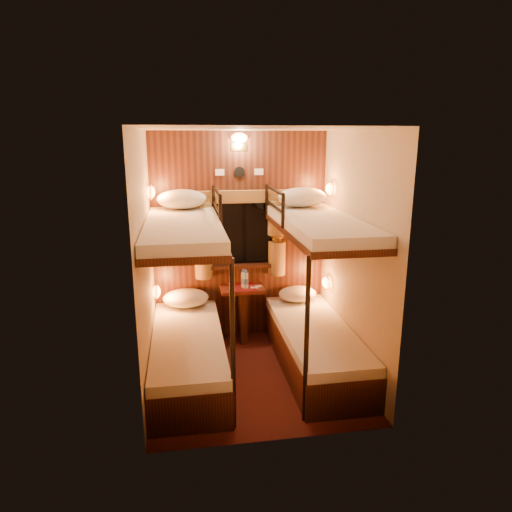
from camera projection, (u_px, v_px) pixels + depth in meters
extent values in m
plane|color=#3D1110|center=(254.00, 374.00, 4.61)|extent=(2.10, 2.10, 0.00)
plane|color=silver|center=(254.00, 129.00, 4.01)|extent=(2.10, 2.10, 0.00)
plane|color=#C6B293|center=(240.00, 237.00, 5.31)|extent=(2.40, 0.00, 2.40)
plane|color=#C6B293|center=(276.00, 297.00, 3.31)|extent=(2.40, 0.00, 2.40)
plane|color=#C6B293|center=(146.00, 265.00, 4.15)|extent=(0.00, 2.40, 2.40)
plane|color=#C6B293|center=(354.00, 256.00, 4.47)|extent=(0.00, 2.40, 2.40)
cube|color=black|center=(240.00, 237.00, 5.30)|extent=(2.00, 0.03, 2.40)
cube|color=black|center=(188.00, 360.00, 4.53)|extent=(0.70, 1.90, 0.35)
cube|color=white|center=(187.00, 340.00, 4.48)|extent=(0.68, 1.88, 0.10)
cube|color=black|center=(183.00, 235.00, 4.21)|extent=(0.70, 1.90, 0.06)
cube|color=white|center=(183.00, 227.00, 4.19)|extent=(0.68, 1.88, 0.10)
cylinder|color=black|center=(233.00, 347.00, 3.59)|extent=(0.04, 0.04, 1.45)
cylinder|color=black|center=(214.00, 201.00, 5.06)|extent=(0.04, 0.04, 0.32)
cylinder|color=black|center=(220.00, 213.00, 4.25)|extent=(0.04, 0.04, 0.32)
cylinder|color=black|center=(216.00, 191.00, 4.61)|extent=(0.04, 0.85, 0.04)
cylinder|color=black|center=(217.00, 208.00, 4.66)|extent=(0.03, 0.85, 0.03)
cube|color=black|center=(314.00, 351.00, 4.74)|extent=(0.70, 1.90, 0.35)
cube|color=white|center=(315.00, 331.00, 4.68)|extent=(0.68, 1.88, 0.10)
cube|color=black|center=(319.00, 231.00, 4.42)|extent=(0.70, 1.90, 0.06)
cube|color=white|center=(319.00, 222.00, 4.40)|extent=(0.68, 1.88, 0.10)
cylinder|color=black|center=(307.00, 341.00, 3.68)|extent=(0.04, 0.04, 1.45)
cylinder|color=black|center=(267.00, 200.00, 5.15)|extent=(0.04, 0.04, 0.32)
cylinder|color=black|center=(283.00, 212.00, 4.34)|extent=(0.04, 0.04, 0.32)
cylinder|color=black|center=(274.00, 190.00, 4.71)|extent=(0.04, 0.85, 0.04)
cylinder|color=black|center=(274.00, 206.00, 4.75)|extent=(0.03, 0.85, 0.03)
cube|color=black|center=(240.00, 233.00, 5.27)|extent=(0.98, 0.02, 0.78)
cube|color=black|center=(240.00, 234.00, 5.26)|extent=(0.90, 0.01, 0.70)
cube|color=black|center=(241.00, 266.00, 5.32)|extent=(1.00, 0.12, 0.04)
cube|color=brown|center=(240.00, 197.00, 5.13)|extent=(1.10, 0.06, 0.14)
cylinder|color=brown|center=(202.00, 220.00, 5.11)|extent=(0.22, 0.22, 0.40)
cylinder|color=brown|center=(203.00, 240.00, 5.17)|extent=(0.11, 0.11, 0.12)
cylinder|color=brown|center=(204.00, 261.00, 5.23)|extent=(0.20, 0.20, 0.40)
torus|color=gold|center=(203.00, 240.00, 5.17)|extent=(0.14, 0.14, 0.02)
cylinder|color=brown|center=(277.00, 218.00, 5.25)|extent=(0.22, 0.22, 0.40)
cylinder|color=brown|center=(277.00, 237.00, 5.30)|extent=(0.11, 0.11, 0.12)
cylinder|color=brown|center=(277.00, 258.00, 5.37)|extent=(0.20, 0.20, 0.40)
torus|color=gold|center=(277.00, 237.00, 5.30)|extent=(0.14, 0.14, 0.02)
cylinder|color=black|center=(239.00, 172.00, 5.09)|extent=(0.12, 0.02, 0.12)
cube|color=silver|center=(220.00, 172.00, 5.06)|extent=(0.10, 0.01, 0.07)
cube|color=silver|center=(259.00, 172.00, 5.13)|extent=(0.10, 0.01, 0.07)
cube|color=gold|center=(239.00, 147.00, 5.02)|extent=(0.18, 0.01, 0.08)
ellipsoid|color=#FFCC8C|center=(239.00, 138.00, 4.98)|extent=(0.18, 0.09, 0.11)
ellipsoid|color=orange|center=(157.00, 292.00, 4.96)|extent=(0.08, 0.20, 0.13)
torus|color=gold|center=(157.00, 292.00, 4.96)|extent=(0.02, 0.17, 0.17)
ellipsoid|color=orange|center=(151.00, 192.00, 4.68)|extent=(0.08, 0.20, 0.13)
torus|color=gold|center=(151.00, 192.00, 4.68)|extent=(0.02, 0.17, 0.17)
ellipsoid|color=orange|center=(326.00, 283.00, 5.26)|extent=(0.08, 0.20, 0.13)
torus|color=gold|center=(326.00, 283.00, 5.26)|extent=(0.02, 0.17, 0.17)
ellipsoid|color=orange|center=(330.00, 189.00, 4.98)|extent=(0.08, 0.20, 0.13)
torus|color=gold|center=(330.00, 189.00, 4.98)|extent=(0.02, 0.17, 0.17)
cube|color=#511F12|center=(242.00, 289.00, 5.27)|extent=(0.50, 0.34, 0.04)
cube|color=black|center=(242.00, 315.00, 5.35)|extent=(0.08, 0.30, 0.61)
cube|color=maroon|center=(242.00, 287.00, 5.26)|extent=(0.30, 0.34, 0.01)
cylinder|color=#99BFE5|center=(246.00, 280.00, 5.20)|extent=(0.06, 0.06, 0.19)
cylinder|color=#3854AA|center=(246.00, 281.00, 5.20)|extent=(0.06, 0.06, 0.07)
cylinder|color=#3854AA|center=(246.00, 271.00, 5.17)|extent=(0.03, 0.03, 0.03)
cylinder|color=#99BFE5|center=(244.00, 280.00, 5.24)|extent=(0.06, 0.06, 0.18)
cylinder|color=#3854AA|center=(244.00, 280.00, 5.24)|extent=(0.06, 0.06, 0.06)
cylinder|color=#3854AA|center=(244.00, 271.00, 5.21)|extent=(0.03, 0.03, 0.03)
cube|color=silver|center=(254.00, 288.00, 5.24)|extent=(0.08, 0.06, 0.01)
cube|color=silver|center=(259.00, 286.00, 5.29)|extent=(0.08, 0.07, 0.01)
ellipsoid|color=silver|center=(186.00, 298.00, 5.17)|extent=(0.52, 0.37, 0.20)
ellipsoid|color=silver|center=(297.00, 294.00, 5.36)|extent=(0.45, 0.32, 0.18)
ellipsoid|color=silver|center=(182.00, 199.00, 4.84)|extent=(0.52, 0.37, 0.21)
ellipsoid|color=silver|center=(302.00, 197.00, 4.98)|extent=(0.54, 0.39, 0.21)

